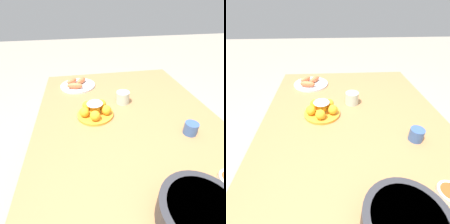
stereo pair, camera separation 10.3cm
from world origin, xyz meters
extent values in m
plane|color=#9E9384|center=(0.00, 0.00, 0.00)|extent=(12.00, 12.00, 0.00)
cylinder|color=#A87547|center=(-0.70, -0.50, 0.34)|extent=(0.06, 0.06, 0.68)
cylinder|color=#A87547|center=(-0.70, 0.50, 0.34)|extent=(0.06, 0.06, 0.68)
cube|color=#A87547|center=(0.00, 0.00, 0.70)|extent=(1.50, 1.09, 0.03)
cylinder|color=gold|center=(-0.08, -0.19, 0.72)|extent=(0.22, 0.22, 0.02)
sphere|color=#F4A823|center=(-0.01, -0.20, 0.76)|extent=(0.06, 0.06, 0.06)
sphere|color=#F4A823|center=(-0.06, -0.13, 0.76)|extent=(0.06, 0.06, 0.06)
sphere|color=#F4A823|center=(-0.13, -0.15, 0.76)|extent=(0.06, 0.06, 0.06)
sphere|color=#F4A823|center=(-0.13, -0.24, 0.76)|extent=(0.06, 0.06, 0.06)
sphere|color=#F4A823|center=(-0.06, -0.26, 0.76)|extent=(0.06, 0.06, 0.06)
ellipsoid|color=white|center=(-0.08, -0.19, 0.80)|extent=(0.10, 0.10, 0.02)
sphere|color=#F4A823|center=(-0.08, -0.19, 0.76)|extent=(0.06, 0.06, 0.06)
cylinder|color=#2D2D33|center=(0.59, 0.07, 0.76)|extent=(0.26, 0.26, 0.10)
cylinder|color=brown|center=(0.59, 0.07, 0.80)|extent=(0.22, 0.22, 0.01)
cylinder|color=silver|center=(-0.51, -0.29, 0.72)|extent=(0.27, 0.27, 0.01)
ellipsoid|color=#E57042|center=(-0.44, -0.31, 0.75)|extent=(0.06, 0.12, 0.05)
ellipsoid|color=#E57042|center=(-0.54, -0.26, 0.75)|extent=(0.11, 0.09, 0.05)
ellipsoid|color=#E57042|center=(-0.55, -0.33, 0.75)|extent=(0.10, 0.10, 0.04)
cylinder|color=beige|center=(-0.20, 0.01, 0.75)|extent=(0.09, 0.09, 0.08)
cylinder|color=#38568E|center=(0.18, 0.29, 0.75)|extent=(0.07, 0.07, 0.07)
camera|label=1|loc=(0.80, -0.25, 1.33)|focal=28.00mm
camera|label=2|loc=(0.81, -0.15, 1.33)|focal=28.00mm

